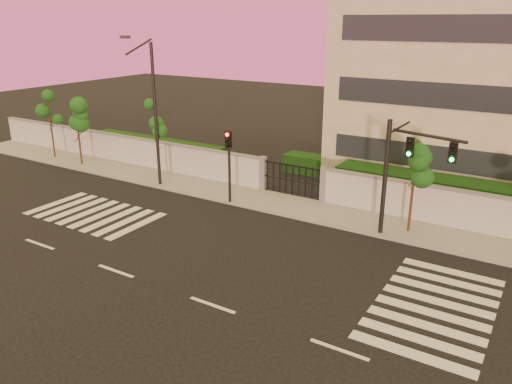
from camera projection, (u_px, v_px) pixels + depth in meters
ground at (212, 305)px, 18.36m from camera, size 120.00×120.00×0.00m
sidewalk at (328, 214)px, 26.78m from camera, size 60.00×3.00×0.15m
perimeter_wall at (342, 189)px, 27.61m from camera, size 60.00×0.36×2.20m
hedge_row at (376, 183)px, 29.37m from camera, size 41.00×4.25×1.80m
road_markings at (234, 256)px, 22.16m from camera, size 57.00×7.62×0.02m
street_tree_a at (49, 109)px, 36.33m from camera, size 1.51×1.20×5.09m
street_tree_b at (77, 117)px, 34.63m from camera, size 1.61×1.28×4.80m
street_tree_c at (156, 122)px, 31.08m from camera, size 1.40×1.12×5.26m
street_tree_d at (416, 166)px, 23.37m from camera, size 1.61×1.28×4.67m
traffic_signal_main at (402, 166)px, 22.76m from camera, size 3.56×1.06×5.70m
traffic_signal_secondary at (229, 157)px, 27.46m from camera, size 0.34×0.33×4.36m
streetlight_west at (153, 108)px, 29.64m from camera, size 0.55×2.20×9.13m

